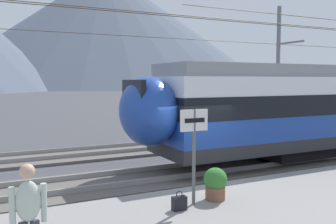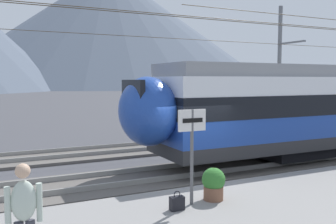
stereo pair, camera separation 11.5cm
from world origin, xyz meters
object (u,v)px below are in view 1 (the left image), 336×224
platform_sign (194,135)px  potted_plant_platform_edge (215,182)px  catenary_mast_far_side (280,68)px  passenger_walking (29,214)px  handbag_near_sign (179,203)px

platform_sign → potted_plant_platform_edge: bearing=4.7°
catenary_mast_far_side → platform_sign: catenary_mast_far_side is taller
passenger_walking → potted_plant_platform_edge: bearing=21.2°
platform_sign → handbag_near_sign: platform_sign is taller
catenary_mast_far_side → platform_sign: 16.09m
catenary_mast_far_side → potted_plant_platform_edge: catenary_mast_far_side is taller
potted_plant_platform_edge → handbag_near_sign: bearing=-167.4°
catenary_mast_far_side → handbag_near_sign: bearing=-140.2°
handbag_near_sign → potted_plant_platform_edge: potted_plant_platform_edge is taller
platform_sign → potted_plant_platform_edge: platform_sign is taller
passenger_walking → platform_sign: bearing=23.8°
catenary_mast_far_side → handbag_near_sign: 16.83m
passenger_walking → potted_plant_platform_edge: size_ratio=2.14×
passenger_walking → handbag_near_sign: passenger_walking is taller
catenary_mast_far_side → passenger_walking: size_ratio=28.88×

